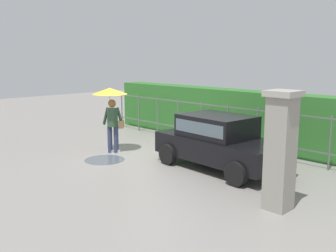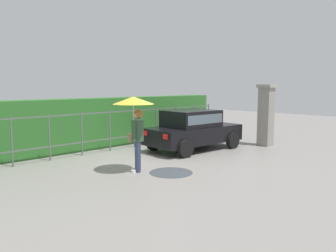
# 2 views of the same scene
# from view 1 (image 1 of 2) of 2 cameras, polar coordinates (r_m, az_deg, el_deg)

# --- Properties ---
(ground_plane) EXTENTS (40.00, 40.00, 0.00)m
(ground_plane) POSITION_cam_1_polar(r_m,az_deg,el_deg) (12.06, -1.87, -4.57)
(ground_plane) COLOR gray
(car) EXTENTS (3.82, 2.05, 1.48)m
(car) POSITION_cam_1_polar(r_m,az_deg,el_deg) (10.80, 7.47, -2.00)
(car) COLOR black
(car) RESTS_ON ground
(pedestrian) EXTENTS (1.12, 1.12, 2.08)m
(pedestrian) POSITION_cam_1_polar(r_m,az_deg,el_deg) (12.53, -8.33, 3.36)
(pedestrian) COLOR #2D3856
(pedestrian) RESTS_ON ground
(gate_pillar) EXTENTS (0.60, 0.60, 2.42)m
(gate_pillar) POSITION_cam_1_polar(r_m,az_deg,el_deg) (8.05, 16.14, -3.36)
(gate_pillar) COLOR gray
(gate_pillar) RESTS_ON ground
(fence_section) EXTENTS (10.34, 0.05, 1.50)m
(fence_section) POSITION_cam_1_polar(r_m,az_deg,el_deg) (13.39, 6.76, 0.47)
(fence_section) COLOR #59605B
(fence_section) RESTS_ON ground
(hedge_row) EXTENTS (11.29, 0.90, 1.90)m
(hedge_row) POSITION_cam_1_polar(r_m,az_deg,el_deg) (14.14, 9.30, 1.44)
(hedge_row) COLOR #2D6B28
(hedge_row) RESTS_ON ground
(puddle_near) EXTENTS (1.20, 1.20, 0.00)m
(puddle_near) POSITION_cam_1_polar(r_m,az_deg,el_deg) (11.89, -9.26, -4.90)
(puddle_near) COLOR #4C545B
(puddle_near) RESTS_ON ground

